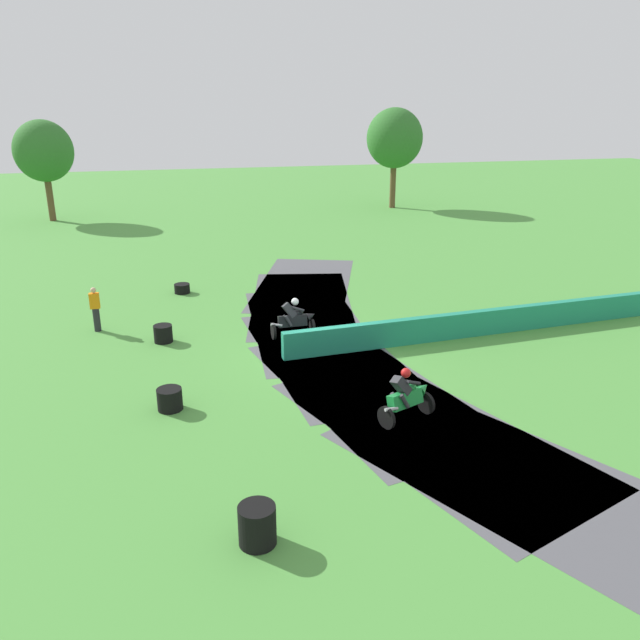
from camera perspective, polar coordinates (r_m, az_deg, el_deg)
name	(u,v)px	position (r m, az deg, el deg)	size (l,w,h in m)	color
ground_plane	(326,354)	(20.71, 0.52, -3.09)	(120.00, 120.00, 0.00)	#4C933D
track_asphalt	(349,351)	(20.96, 2.66, -2.81)	(8.67, 26.19, 0.01)	#515156
safety_barrier	(479,323)	(22.91, 14.21, -0.25)	(0.30, 14.36, 0.90)	#1E8466
motorcycle_lead_black	(294,319)	(22.04, -2.33, 0.11)	(1.68, 0.81, 1.43)	black
motorcycle_chase_green	(407,396)	(16.58, 7.88, -6.82)	(1.67, 1.24, 1.43)	black
tire_stack_near	(182,288)	(27.79, -12.37, 2.81)	(0.66, 0.66, 0.40)	black
tire_stack_mid_a	(163,334)	(22.28, -14.01, -1.20)	(0.63, 0.63, 0.60)	black
tire_stack_mid_b	(170,399)	(17.50, -13.44, -6.98)	(0.67, 0.67, 0.60)	black
tire_stack_far	(257,525)	(12.41, -5.71, -17.98)	(0.72, 0.72, 0.80)	black
track_marshal	(96,309)	(23.86, -19.65, 0.91)	(0.34, 0.24, 1.63)	#232328
tree_far_left	(44,151)	(47.03, -23.74, 13.80)	(3.84, 3.84, 6.67)	brown
tree_far_right	(395,138)	(49.13, 6.77, 16.00)	(4.18, 4.18, 7.35)	brown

